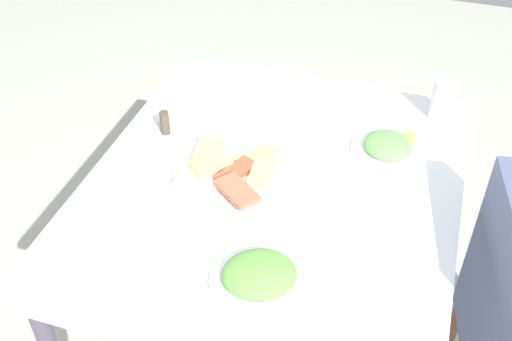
% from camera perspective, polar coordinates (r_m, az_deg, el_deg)
% --- Properties ---
extents(dining_table, '(1.09, 0.95, 0.75)m').
position_cam_1_polar(dining_table, '(1.68, 1.43, -3.31)').
color(dining_table, silver).
rests_on(dining_table, ground_plane).
extents(pide_platter, '(0.33, 0.32, 0.04)m').
position_cam_1_polar(pide_platter, '(1.65, -2.21, 0.10)').
color(pide_platter, white).
rests_on(pide_platter, dining_table).
extents(salad_plate_greens, '(0.20, 0.20, 0.05)m').
position_cam_1_polar(salad_plate_greens, '(1.76, 11.98, 2.13)').
color(salad_plate_greens, white).
rests_on(salad_plate_greens, dining_table).
extents(salad_plate_rice, '(0.22, 0.22, 0.06)m').
position_cam_1_polar(salad_plate_rice, '(1.38, 0.28, -9.60)').
color(salad_plate_rice, white).
rests_on(salad_plate_rice, dining_table).
extents(soda_can, '(0.07, 0.07, 0.12)m').
position_cam_1_polar(soda_can, '(1.91, 16.64, 6.20)').
color(soda_can, silver).
rests_on(soda_can, dining_table).
extents(paper_napkin, '(0.12, 0.12, 0.00)m').
position_cam_1_polar(paper_napkin, '(1.51, -14.51, -6.81)').
color(paper_napkin, white).
rests_on(paper_napkin, dining_table).
extents(fork, '(0.18, 0.04, 0.00)m').
position_cam_1_polar(fork, '(1.51, -15.12, -6.54)').
color(fork, silver).
rests_on(fork, paper_napkin).
extents(spoon, '(0.19, 0.02, 0.00)m').
position_cam_1_polar(spoon, '(1.50, -13.93, -6.88)').
color(spoon, silver).
rests_on(spoon, paper_napkin).
extents(condiment_caddy, '(0.09, 0.09, 0.08)m').
position_cam_1_polar(condiment_caddy, '(1.80, -8.03, 4.01)').
color(condiment_caddy, '#B2B2B7').
rests_on(condiment_caddy, dining_table).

